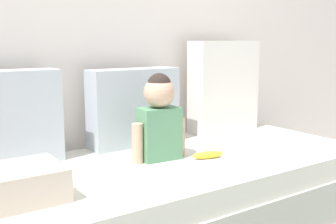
{
  "coord_description": "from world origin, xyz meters",
  "views": [
    {
      "loc": [
        -1.19,
        -1.69,
        0.96
      ],
      "look_at": [
        -0.02,
        0.0,
        0.61
      ],
      "focal_mm": 44.72,
      "sensor_mm": 36.0,
      "label": 1
    }
  ],
  "objects_px": {
    "couch": "(171,193)",
    "throw_pillow_right": "(224,86)",
    "throw_pillow_left": "(10,118)",
    "throw_pillow_center": "(134,107)",
    "banana": "(208,155)",
    "folded_blanket": "(8,186)",
    "toddler": "(159,116)"
  },
  "relations": [
    {
      "from": "throw_pillow_center",
      "to": "toddler",
      "type": "xyz_separation_m",
      "value": [
        -0.04,
        -0.33,
        0.0
      ]
    },
    {
      "from": "throw_pillow_center",
      "to": "toddler",
      "type": "relative_size",
      "value": 1.21
    },
    {
      "from": "couch",
      "to": "throw_pillow_right",
      "type": "relative_size",
      "value": 3.71
    },
    {
      "from": "banana",
      "to": "toddler",
      "type": "bearing_deg",
      "value": 146.63
    },
    {
      "from": "throw_pillow_left",
      "to": "throw_pillow_center",
      "type": "distance_m",
      "value": 0.69
    },
    {
      "from": "folded_blanket",
      "to": "banana",
      "type": "bearing_deg",
      "value": 1.69
    },
    {
      "from": "banana",
      "to": "folded_blanket",
      "type": "height_order",
      "value": "folded_blanket"
    },
    {
      "from": "couch",
      "to": "toddler",
      "type": "height_order",
      "value": "toddler"
    },
    {
      "from": "throw_pillow_center",
      "to": "folded_blanket",
      "type": "bearing_deg",
      "value": -149.19
    },
    {
      "from": "couch",
      "to": "banana",
      "type": "height_order",
      "value": "banana"
    },
    {
      "from": "toddler",
      "to": "banana",
      "type": "xyz_separation_m",
      "value": [
        0.21,
        -0.14,
        -0.2
      ]
    },
    {
      "from": "couch",
      "to": "throw_pillow_center",
      "type": "relative_size",
      "value": 4.16
    },
    {
      "from": "throw_pillow_left",
      "to": "banana",
      "type": "xyz_separation_m",
      "value": [
        0.86,
        -0.47,
        -0.21
      ]
    },
    {
      "from": "couch",
      "to": "throw_pillow_left",
      "type": "relative_size",
      "value": 4.66
    },
    {
      "from": "couch",
      "to": "throw_pillow_left",
      "type": "distance_m",
      "value": 0.89
    },
    {
      "from": "couch",
      "to": "toddler",
      "type": "distance_m",
      "value": 0.41
    },
    {
      "from": "throw_pillow_center",
      "to": "folded_blanket",
      "type": "distance_m",
      "value": 0.98
    },
    {
      "from": "throw_pillow_right",
      "to": "banana",
      "type": "relative_size",
      "value": 3.52
    },
    {
      "from": "throw_pillow_center",
      "to": "banana",
      "type": "bearing_deg",
      "value": -70.25
    },
    {
      "from": "throw_pillow_left",
      "to": "banana",
      "type": "relative_size",
      "value": 2.81
    },
    {
      "from": "folded_blanket",
      "to": "toddler",
      "type": "bearing_deg",
      "value": 11.94
    },
    {
      "from": "toddler",
      "to": "banana",
      "type": "bearing_deg",
      "value": -33.37
    },
    {
      "from": "couch",
      "to": "throw_pillow_center",
      "type": "xyz_separation_m",
      "value": [
        0.0,
        0.38,
        0.4
      ]
    },
    {
      "from": "throw_pillow_left",
      "to": "throw_pillow_center",
      "type": "height_order",
      "value": "throw_pillow_left"
    },
    {
      "from": "couch",
      "to": "folded_blanket",
      "type": "height_order",
      "value": "folded_blanket"
    },
    {
      "from": "couch",
      "to": "throw_pillow_left",
      "type": "height_order",
      "value": "throw_pillow_left"
    },
    {
      "from": "throw_pillow_right",
      "to": "couch",
      "type": "bearing_deg",
      "value": -151.34
    },
    {
      "from": "couch",
      "to": "folded_blanket",
      "type": "distance_m",
      "value": 0.87
    },
    {
      "from": "throw_pillow_left",
      "to": "banana",
      "type": "bearing_deg",
      "value": -28.57
    },
    {
      "from": "throw_pillow_right",
      "to": "toddler",
      "type": "relative_size",
      "value": 1.35
    },
    {
      "from": "couch",
      "to": "throw_pillow_right",
      "type": "height_order",
      "value": "throw_pillow_right"
    },
    {
      "from": "folded_blanket",
      "to": "throw_pillow_center",
      "type": "bearing_deg",
      "value": 30.81
    }
  ]
}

